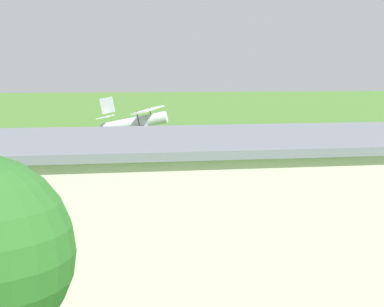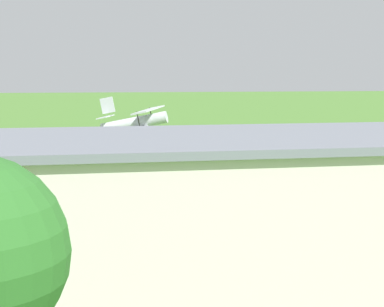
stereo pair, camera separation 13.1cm
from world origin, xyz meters
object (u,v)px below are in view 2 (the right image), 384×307
Objects in this scene: car_green at (1,211)px; person_at_fence_line at (56,203)px; hangar at (362,205)px; person_by_parked_cars at (114,195)px; biplane at (138,122)px.

car_green reaches higher than person_at_fence_line.
person_at_fence_line is at bearing -43.15° from hangar.
person_by_parked_cars reaches higher than car_green.
biplane reaches higher than hangar.
person_at_fence_line is (4.06, 1.80, -0.09)m from person_by_parked_cars.
person_at_fence_line is at bearing 53.85° from biplane.
hangar is at bearing 146.63° from car_green.
car_green is at bearing 48.45° from biplane.
hangar is 25.67m from biplane.
person_by_parked_cars is (2.08, 6.60, -4.85)m from biplane.
person_by_parked_cars is 1.10× the size of person_at_fence_line.
car_green is at bearing 34.51° from person_at_fence_line.
biplane is 5.17× the size of person_at_fence_line.
biplane reaches higher than person_at_fence_line.
person_by_parked_cars is at bearing -156.09° from person_at_fence_line.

